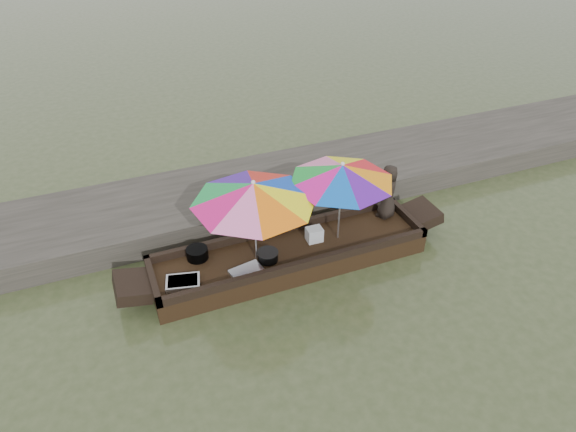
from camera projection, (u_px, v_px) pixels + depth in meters
name	position (u px, v px, depth m)	size (l,w,h in m)	color
water	(290.00, 264.00, 9.25)	(80.00, 80.00, 0.00)	#364222
dock	(251.00, 192.00, 10.78)	(22.00, 2.20, 0.50)	#2D2B26
boat_hull	(290.00, 257.00, 9.15)	(4.89, 1.20, 0.35)	black
cooking_pot	(197.00, 253.00, 8.79)	(0.37, 0.37, 0.20)	black
tray_crayfish	(183.00, 282.00, 8.27)	(0.54, 0.37, 0.09)	silver
tray_scallop	(247.00, 272.00, 8.50)	(0.54, 0.37, 0.06)	silver
charcoal_grill	(268.00, 256.00, 8.76)	(0.34, 0.34, 0.16)	black
supply_bag	(314.00, 234.00, 9.19)	(0.28, 0.22, 0.26)	silver
vendor	(388.00, 192.00, 9.60)	(0.53, 0.35, 1.09)	black
umbrella_bow	(255.00, 221.00, 8.41)	(2.06, 2.06, 1.55)	blue
umbrella_stern	(340.00, 202.00, 8.89)	(1.81, 1.81, 1.55)	red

